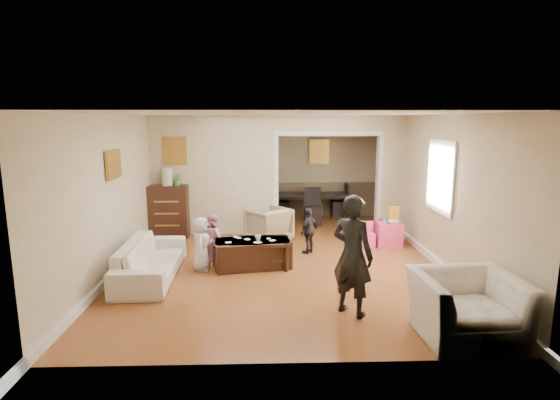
{
  "coord_description": "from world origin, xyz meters",
  "views": [
    {
      "loc": [
        -0.24,
        -7.66,
        2.52
      ],
      "look_at": [
        0.0,
        0.2,
        1.05
      ],
      "focal_mm": 27.92,
      "sensor_mm": 36.0,
      "label": 1
    }
  ],
  "objects_px": {
    "sofa": "(151,259)",
    "child_kneel_a": "(201,244)",
    "child_toddler": "(309,231)",
    "coffee_table": "(252,253)",
    "play_table": "(388,234)",
    "table_lamp": "(168,177)",
    "cyan_cup": "(385,221)",
    "armchair_back": "(269,224)",
    "child_kneel_b": "(213,238)",
    "armchair_front": "(467,307)",
    "coffee_cup": "(258,238)",
    "dresser": "(169,211)",
    "adult_person": "(352,255)",
    "dining_table": "(310,206)"
  },
  "relations": [
    {
      "from": "coffee_cup",
      "to": "play_table",
      "type": "bearing_deg",
      "value": 26.12
    },
    {
      "from": "sofa",
      "to": "cyan_cup",
      "type": "height_order",
      "value": "sofa"
    },
    {
      "from": "dresser",
      "to": "table_lamp",
      "type": "xyz_separation_m",
      "value": [
        0.0,
        0.0,
        0.74
      ]
    },
    {
      "from": "armchair_back",
      "to": "adult_person",
      "type": "height_order",
      "value": "adult_person"
    },
    {
      "from": "dining_table",
      "to": "child_toddler",
      "type": "bearing_deg",
      "value": -96.9
    },
    {
      "from": "armchair_back",
      "to": "dresser",
      "type": "distance_m",
      "value": 2.19
    },
    {
      "from": "play_table",
      "to": "child_toddler",
      "type": "xyz_separation_m",
      "value": [
        -1.66,
        -0.48,
        0.2
      ]
    },
    {
      "from": "armchair_front",
      "to": "play_table",
      "type": "distance_m",
      "value": 3.77
    },
    {
      "from": "armchair_back",
      "to": "child_kneel_b",
      "type": "height_order",
      "value": "child_kneel_b"
    },
    {
      "from": "child_toddler",
      "to": "adult_person",
      "type": "bearing_deg",
      "value": 45.13
    },
    {
      "from": "dresser",
      "to": "child_kneel_a",
      "type": "distance_m",
      "value": 2.39
    },
    {
      "from": "sofa",
      "to": "table_lamp",
      "type": "xyz_separation_m",
      "value": [
        -0.23,
        2.47,
        1.01
      ]
    },
    {
      "from": "dining_table",
      "to": "adult_person",
      "type": "distance_m",
      "value": 5.55
    },
    {
      "from": "child_kneel_a",
      "to": "child_kneel_b",
      "type": "distance_m",
      "value": 0.47
    },
    {
      "from": "table_lamp",
      "to": "cyan_cup",
      "type": "height_order",
      "value": "table_lamp"
    },
    {
      "from": "adult_person",
      "to": "child_toddler",
      "type": "bearing_deg",
      "value": -40.66
    },
    {
      "from": "child_kneel_b",
      "to": "child_toddler",
      "type": "distance_m",
      "value": 1.81
    },
    {
      "from": "child_kneel_b",
      "to": "play_table",
      "type": "bearing_deg",
      "value": -106.13
    },
    {
      "from": "table_lamp",
      "to": "child_toddler",
      "type": "height_order",
      "value": "table_lamp"
    },
    {
      "from": "play_table",
      "to": "child_kneel_a",
      "type": "distance_m",
      "value": 3.82
    },
    {
      "from": "sofa",
      "to": "adult_person",
      "type": "height_order",
      "value": "adult_person"
    },
    {
      "from": "armchair_back",
      "to": "play_table",
      "type": "relative_size",
      "value": 1.56
    },
    {
      "from": "dresser",
      "to": "table_lamp",
      "type": "bearing_deg",
      "value": 0.0
    },
    {
      "from": "child_toddler",
      "to": "coffee_table",
      "type": "bearing_deg",
      "value": -15.83
    },
    {
      "from": "adult_person",
      "to": "armchair_front",
      "type": "bearing_deg",
      "value": -165.57
    },
    {
      "from": "play_table",
      "to": "coffee_table",
      "type": "bearing_deg",
      "value": -155.6
    },
    {
      "from": "table_lamp",
      "to": "coffee_cup",
      "type": "distance_m",
      "value": 2.94
    },
    {
      "from": "armchair_back",
      "to": "coffee_cup",
      "type": "relative_size",
      "value": 7.68
    },
    {
      "from": "table_lamp",
      "to": "child_kneel_b",
      "type": "relative_size",
      "value": 0.41
    },
    {
      "from": "armchair_front",
      "to": "table_lamp",
      "type": "bearing_deg",
      "value": 131.32
    },
    {
      "from": "play_table",
      "to": "table_lamp",
      "type": "bearing_deg",
      "value": 170.19
    },
    {
      "from": "armchair_back",
      "to": "dining_table",
      "type": "xyz_separation_m",
      "value": [
        1.07,
        2.04,
        -0.02
      ]
    },
    {
      "from": "coffee_cup",
      "to": "cyan_cup",
      "type": "bearing_deg",
      "value": 26.1
    },
    {
      "from": "sofa",
      "to": "child_kneel_b",
      "type": "distance_m",
      "value": 1.2
    },
    {
      "from": "adult_person",
      "to": "cyan_cup",
      "type": "bearing_deg",
      "value": -69.51
    },
    {
      "from": "dining_table",
      "to": "child_kneel_b",
      "type": "height_order",
      "value": "child_kneel_b"
    },
    {
      "from": "table_lamp",
      "to": "armchair_front",
      "type": "bearing_deg",
      "value": -45.88
    },
    {
      "from": "child_toddler",
      "to": "child_kneel_a",
      "type": "bearing_deg",
      "value": -26.02
    },
    {
      "from": "coffee_cup",
      "to": "child_toddler",
      "type": "bearing_deg",
      "value": 40.1
    },
    {
      "from": "dining_table",
      "to": "child_kneel_a",
      "type": "bearing_deg",
      "value": -120.96
    },
    {
      "from": "armchair_front",
      "to": "coffee_cup",
      "type": "distance_m",
      "value": 3.51
    },
    {
      "from": "sofa",
      "to": "coffee_cup",
      "type": "relative_size",
      "value": 20.21
    },
    {
      "from": "armchair_front",
      "to": "child_toddler",
      "type": "xyz_separation_m",
      "value": [
        -1.52,
        3.29,
        0.07
      ]
    },
    {
      "from": "armchair_back",
      "to": "play_table",
      "type": "bearing_deg",
      "value": 132.31
    },
    {
      "from": "armchair_front",
      "to": "child_kneel_a",
      "type": "xyz_separation_m",
      "value": [
        -3.42,
        2.39,
        0.08
      ]
    },
    {
      "from": "sofa",
      "to": "child_kneel_b",
      "type": "bearing_deg",
      "value": -51.76
    },
    {
      "from": "sofa",
      "to": "child_kneel_a",
      "type": "xyz_separation_m",
      "value": [
        0.76,
        0.31,
        0.16
      ]
    },
    {
      "from": "sofa",
      "to": "coffee_cup",
      "type": "bearing_deg",
      "value": -78.03
    },
    {
      "from": "armchair_back",
      "to": "child_kneel_a",
      "type": "bearing_deg",
      "value": 18.44
    },
    {
      "from": "child_kneel_b",
      "to": "child_kneel_a",
      "type": "bearing_deg",
      "value": 130.2
    }
  ]
}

